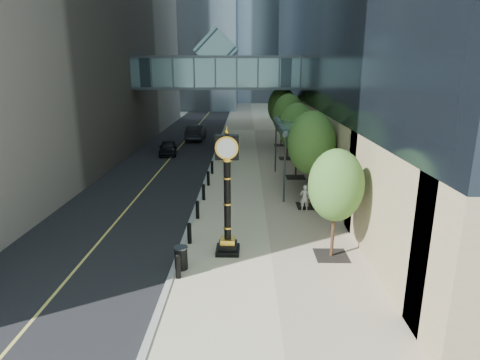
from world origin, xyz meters
The scene contains 13 objects.
ground centered at (0.00, 0.00, 0.00)m, with size 320.00×320.00×0.00m, color gray.
road centered at (-7.00, 40.00, 0.01)m, with size 8.00×180.00×0.02m, color black.
sidewalk centered at (1.00, 40.00, 0.03)m, with size 8.00×180.00×0.06m, color #B8AE8D.
curb centered at (-3.00, 40.00, 0.04)m, with size 0.25×180.00×0.07m, color gray.
skywalk centered at (-3.00, 28.00, 7.71)m, with size 17.00×4.20×5.80m.
entrance_canopy centered at (3.48, 14.00, 4.19)m, with size 3.00×8.00×4.38m.
bollard_row centered at (-2.70, 9.00, 0.51)m, with size 0.20×16.20×0.90m.
street_trees centered at (3.60, 17.84, 3.83)m, with size 2.92×28.60×6.01m.
street_clock centered at (-0.89, 3.25, 2.42)m, with size 1.04×1.04×5.44m.
trash_bin centered at (-2.70, 1.75, 0.51)m, with size 0.52×0.52×0.90m, color black.
pedestrian centered at (3.22, 8.68, 0.83)m, with size 0.56×0.37×1.54m, color beige.
car_near centered at (-7.51, 24.41, 0.69)m, with size 1.57×3.91×1.33m, color black.
car_far centered at (-5.81, 32.56, 0.87)m, with size 1.81×5.19×1.71m, color black.
Camera 1 is at (-0.12, -12.87, 7.85)m, focal length 30.00 mm.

